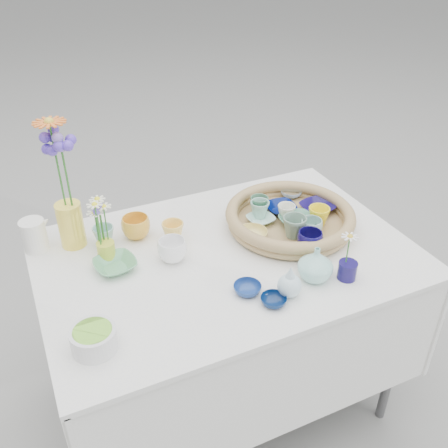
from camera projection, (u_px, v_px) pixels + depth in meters
name	position (u px, v px, depth m)	size (l,w,h in m)	color
ground	(226.00, 398.00, 2.12)	(80.00, 80.00, 0.00)	gray
display_table	(226.00, 398.00, 2.12)	(1.26, 0.86, 0.77)	white
wicker_tray	(290.00, 218.00, 1.83)	(0.47, 0.47, 0.08)	#A07A4F
tray_ceramic_0	(281.00, 208.00, 1.90)	(0.11, 0.11, 0.03)	#000E51
tray_ceramic_1	(317.00, 208.00, 1.90)	(0.12, 0.12, 0.03)	#150C50
tray_ceramic_2	(319.00, 216.00, 1.81)	(0.08, 0.08, 0.07)	yellow
tray_ceramic_3	(298.00, 222.00, 1.81)	(0.13, 0.13, 0.03)	#518E74
tray_ceramic_4	(294.00, 227.00, 1.74)	(0.08, 0.08, 0.08)	slate
tray_ceramic_5	(261.00, 220.00, 1.83)	(0.10, 0.10, 0.02)	silver
tray_ceramic_6	(260.00, 210.00, 1.85)	(0.07, 0.07, 0.07)	#8FC4B2
tray_ceramic_7	(286.00, 212.00, 1.84)	(0.07, 0.07, 0.06)	white
tray_ceramic_8	(291.00, 193.00, 2.00)	(0.09, 0.09, 0.03)	#8AA9CE
tray_ceramic_9	(310.00, 241.00, 1.68)	(0.09, 0.09, 0.07)	#0F094A
tray_ceramic_10	(253.00, 235.00, 1.74)	(0.11, 0.11, 0.03)	#E1CE6E
tray_ceramic_11	(311.00, 227.00, 1.76)	(0.08, 0.08, 0.06)	#9CC3BA
tray_ceramic_12	(259.00, 205.00, 1.88)	(0.07, 0.07, 0.06)	#487658
loose_ceramic_0	(136.00, 227.00, 1.77)	(0.10, 0.10, 0.08)	gold
loose_ceramic_1	(173.00, 232.00, 1.76)	(0.08, 0.08, 0.07)	#FFCF5E
loose_ceramic_2	(115.00, 265.00, 1.62)	(0.13, 0.13, 0.03)	#5FAA76
loose_ceramic_3	(172.00, 250.00, 1.66)	(0.10, 0.10, 0.08)	white
loose_ceramic_4	(247.00, 289.00, 1.53)	(0.09, 0.09, 0.03)	navy
loose_ceramic_5	(104.00, 236.00, 1.74)	(0.07, 0.07, 0.07)	#8BBFB2
loose_ceramic_6	(274.00, 301.00, 1.48)	(0.08, 0.08, 0.02)	#081E4B
fluted_bowl	(94.00, 339.00, 1.33)	(0.12, 0.12, 0.07)	silver
bud_vase_paleblue	(290.00, 281.00, 1.49)	(0.07, 0.07, 0.11)	silver
bud_vase_seafoam	(316.00, 264.00, 1.56)	(0.11, 0.11, 0.12)	#9BD9CE
bud_vase_cobalt	(347.00, 270.00, 1.58)	(0.06, 0.06, 0.06)	#150E4C
single_daisy	(348.00, 249.00, 1.54)	(0.06, 0.06, 0.12)	white
tall_vase_yellow	(71.00, 225.00, 1.71)	(0.09, 0.09, 0.16)	#FFE249
gerbera	(58.00, 166.00, 1.58)	(0.12, 0.12, 0.31)	orange
hydrangea	(66.00, 176.00, 1.60)	(0.09, 0.09, 0.31)	#593AC6
white_pitcher	(34.00, 235.00, 1.70)	(0.12, 0.08, 0.11)	white
daisy_cup	(106.00, 251.00, 1.66)	(0.06, 0.06, 0.06)	#CCD139
daisy_posy	(102.00, 222.00, 1.61)	(0.08, 0.08, 0.16)	white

